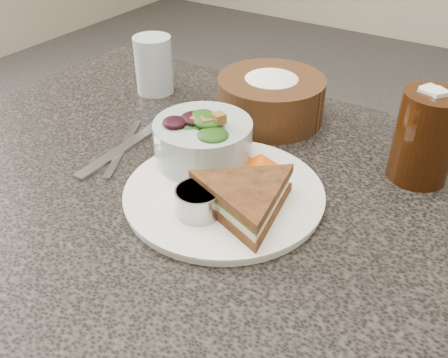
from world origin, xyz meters
The scene contains 11 objects.
dining_table centered at (0.00, 0.00, 0.38)m, with size 1.00×0.70×0.75m, color black.
dinner_plate centered at (0.02, -0.02, 0.76)m, with size 0.26×0.26×0.01m, color white.
sandwich centered at (0.07, -0.04, 0.78)m, with size 0.16×0.16×0.04m, color brown, non-canonical shape.
salad_bowl centered at (-0.05, 0.03, 0.80)m, with size 0.14×0.14×0.08m, color #A1B0AA, non-canonical shape.
dressing_ramekin centered at (0.02, -0.07, 0.78)m, with size 0.06×0.06×0.04m, color #9A9B9D.
orange_wedge centered at (0.04, 0.05, 0.78)m, with size 0.06×0.06×0.03m, color #FF600D.
fork centered at (-0.18, 0.00, 0.75)m, with size 0.02×0.19×0.01m, color #ADB0B6.
knife centered at (-0.18, 0.01, 0.75)m, with size 0.01×0.17×0.00m, color #97999F.
bread_basket centered at (-0.03, 0.22, 0.80)m, with size 0.18×0.18×0.10m, color #502D16, non-canonical shape.
cola_glass centered at (0.23, 0.18, 0.82)m, with size 0.08×0.08×0.14m, color black, non-canonical shape.
water_glass centered at (-0.27, 0.20, 0.80)m, with size 0.07×0.07×0.10m, color #B5BFC5.
Camera 1 is at (0.32, -0.47, 1.15)m, focal length 40.00 mm.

